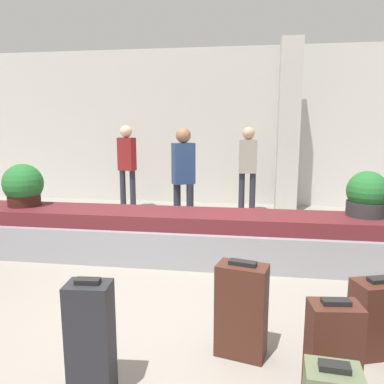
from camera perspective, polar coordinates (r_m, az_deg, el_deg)
name	(u,v)px	position (r m, az deg, el deg)	size (l,w,h in m)	color
ground_plane	(164,325)	(3.31, -4.32, -19.60)	(18.00, 18.00, 0.00)	gray
back_wall	(217,128)	(7.92, 3.78, 9.77)	(18.00, 0.06, 3.20)	beige
carousel	(192,237)	(4.65, 0.00, -6.86)	(8.05, 0.82, 0.60)	gray
pillar	(288,128)	(7.32, 14.46, 9.46)	(0.39, 0.39, 3.20)	beige
suitcase_0	(380,317)	(3.15, 26.68, -16.68)	(0.44, 0.34, 0.58)	#472319
suitcase_2	(241,310)	(2.82, 7.55, -17.39)	(0.39, 0.28, 0.71)	#472319
suitcase_6	(91,339)	(2.51, -15.18, -20.87)	(0.28, 0.21, 0.75)	#232328
suitcase_7	(332,352)	(2.56, 20.62, -21.89)	(0.31, 0.23, 0.65)	#472319
potted_plant_0	(23,186)	(5.38, -24.33, 0.83)	(0.52, 0.52, 0.55)	#381914
potted_plant_2	(367,195)	(4.79, 25.09, -0.46)	(0.46, 0.46, 0.53)	#2D2D2D
traveler_0	(127,160)	(7.32, -9.88, 4.75)	(0.36, 0.26, 1.64)	#282833
traveler_1	(248,163)	(6.98, 8.49, 4.38)	(0.33, 0.23, 1.62)	#282833
traveler_2	(183,172)	(5.64, -1.32, 3.10)	(0.37, 0.32, 1.61)	#282833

